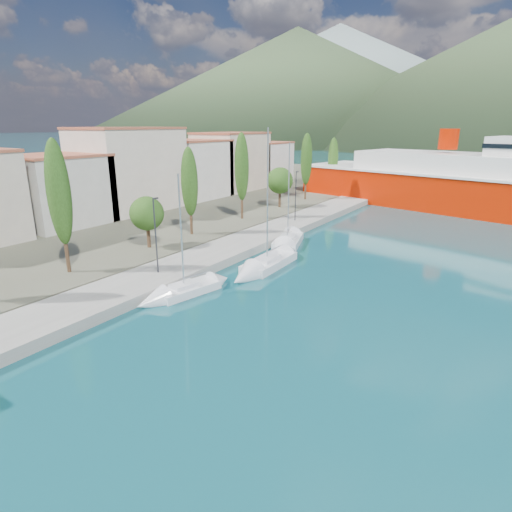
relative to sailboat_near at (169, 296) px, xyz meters
The scene contains 10 objects.
ground 109.15m from the sailboat_near, 87.04° to the left, with size 1400.00×1400.00×0.00m, color #124E57.
quay 15.37m from the sailboat_near, 102.65° to the left, with size 5.00×88.00×0.80m, color gray.
land_strip 48.33m from the sailboat_near, 148.85° to the left, with size 70.00×148.00×0.70m, color #565644.
town_buildings 37.34m from the sailboat_near, 135.50° to the left, with size 9.20×69.20×11.30m.
tree_row 23.99m from the sailboat_near, 114.83° to the left, with size 3.77×62.84×10.74m.
lamp_posts 5.71m from the sailboat_near, 142.28° to the left, with size 0.15×46.85×6.06m.
sailboat_near is the anchor object (origin of this frame).
sailboat_mid 8.63m from the sailboat_near, 74.78° to the left, with size 2.67×9.10×13.00m.
sailboat_far 16.14m from the sailboat_near, 87.63° to the left, with size 4.92×8.25×11.56m.
ferry 51.85m from the sailboat_near, 69.70° to the left, with size 63.68×26.11×12.37m.
Camera 1 is at (15.50, -9.92, 12.26)m, focal length 30.00 mm.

